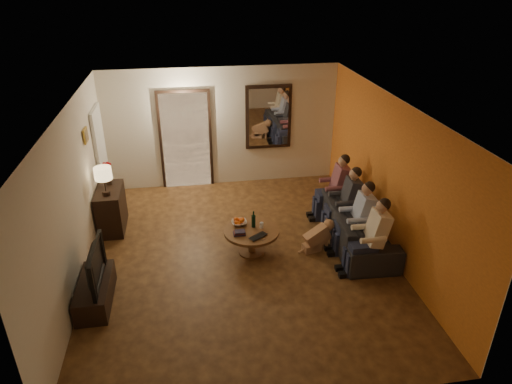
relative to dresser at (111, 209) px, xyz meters
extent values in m
cube|color=#3B2110|center=(2.25, -1.32, -0.40)|extent=(5.00, 6.00, 0.01)
cube|color=white|center=(2.25, -1.32, 2.20)|extent=(5.00, 6.00, 0.01)
cube|color=beige|center=(2.25, 1.68, 0.90)|extent=(5.00, 0.02, 2.60)
cube|color=beige|center=(2.25, -4.32, 0.90)|extent=(5.00, 0.02, 2.60)
cube|color=beige|center=(-0.25, -1.32, 0.90)|extent=(0.02, 6.00, 2.60)
cube|color=beige|center=(4.75, -1.32, 0.90)|extent=(0.02, 6.00, 2.60)
cube|color=#CA6722|center=(4.74, -1.32, 0.90)|extent=(0.01, 6.00, 2.60)
cube|color=#FFE0A5|center=(1.45, 1.66, 0.65)|extent=(1.00, 0.06, 2.10)
cube|color=black|center=(1.45, 1.65, 0.65)|extent=(1.12, 0.04, 2.22)
cube|color=silver|center=(1.70, 1.67, 0.50)|extent=(0.45, 0.03, 1.70)
cube|color=black|center=(3.25, 1.64, 1.10)|extent=(1.00, 0.05, 1.40)
cube|color=white|center=(3.25, 1.61, 1.10)|extent=(0.86, 0.02, 1.26)
cube|color=white|center=(-0.21, 0.98, 0.62)|extent=(0.06, 0.85, 2.04)
cube|color=#B28C33|center=(-0.22, -0.02, 1.45)|extent=(0.03, 0.28, 0.24)
cube|color=brown|center=(-0.21, -0.02, 1.45)|extent=(0.01, 0.22, 0.18)
cube|color=black|center=(0.00, 0.00, 0.00)|extent=(0.45, 0.90, 0.80)
cube|color=black|center=(0.00, -2.14, -0.22)|extent=(0.45, 1.09, 0.36)
imported|color=black|center=(0.00, -2.14, 0.25)|extent=(1.00, 0.13, 0.57)
imported|color=black|center=(4.33, -1.15, -0.07)|extent=(2.29, 0.99, 0.66)
cylinder|color=brown|center=(2.44, -1.23, -0.18)|extent=(0.97, 0.97, 0.45)
imported|color=white|center=(2.26, -1.01, 0.08)|extent=(0.26, 0.26, 0.06)
cylinder|color=silver|center=(2.62, -1.18, 0.10)|extent=(0.06, 0.06, 0.10)
imported|color=black|center=(2.54, -1.51, 0.06)|extent=(0.39, 0.36, 0.03)
camera|label=1|loc=(1.47, -7.73, 4.03)|focal=32.00mm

